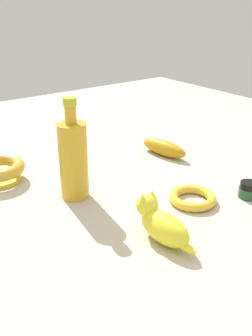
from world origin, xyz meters
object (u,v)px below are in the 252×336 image
at_px(bottle_tall, 73,159).
at_px(bangle, 193,198).
at_px(banana, 164,148).
at_px(cat_figurine, 161,223).
at_px(nail_polish_jar, 248,190).

bearing_deg(bottle_tall, bangle, -132.58).
distance_m(bottle_tall, banana, 0.36).
xyz_separation_m(bangle, banana, (0.25, -0.14, 0.01)).
bearing_deg(cat_figurine, banana, -42.53).
distance_m(bangle, banana, 0.29).
bearing_deg(bangle, nail_polish_jar, -116.85).
height_order(bottle_tall, cat_figurine, bottle_tall).
bearing_deg(banana, nail_polish_jar, -11.86).
distance_m(bangle, cat_figurine, 0.17).
relative_size(bottle_tall, banana, 1.52).
distance_m(bangle, nail_polish_jar, 0.14).
distance_m(banana, cat_figurine, 0.44).
height_order(banana, cat_figurine, cat_figurine).
bearing_deg(nail_polish_jar, banana, -2.69).
bearing_deg(nail_polish_jar, bangle, 63.15).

